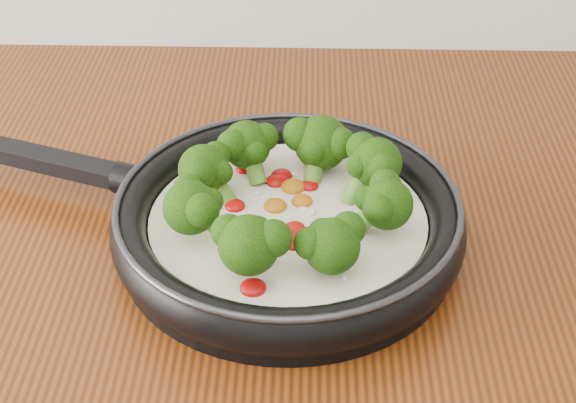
{
  "coord_description": "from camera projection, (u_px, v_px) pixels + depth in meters",
  "views": [
    {
      "loc": [
        0.08,
        0.47,
        1.38
      ],
      "look_at": [
        0.06,
        1.08,
        0.95
      ],
      "focal_mm": 53.41,
      "sensor_mm": 36.0,
      "label": 1
    }
  ],
  "objects": [
    {
      "name": "skillet",
      "position": [
        285.0,
        216.0,
        0.76
      ],
      "size": [
        0.52,
        0.4,
        0.09
      ],
      "color": "black",
      "rests_on": "counter"
    }
  ]
}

